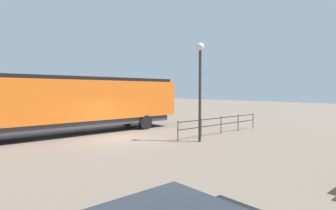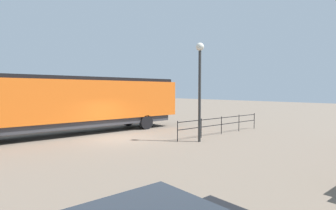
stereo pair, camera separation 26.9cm
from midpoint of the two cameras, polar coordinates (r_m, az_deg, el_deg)
ground_plane at (r=17.14m, az=-9.89°, el=-7.07°), size 120.00×120.00×0.00m
locomotive at (r=19.61m, az=-17.62°, el=0.67°), size 2.95×16.12×3.95m
lamp_post at (r=15.76m, az=7.28°, el=6.34°), size 0.47×0.47×5.78m
platform_fence at (r=18.83m, az=11.73°, el=-3.72°), size 0.05×8.27×1.23m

